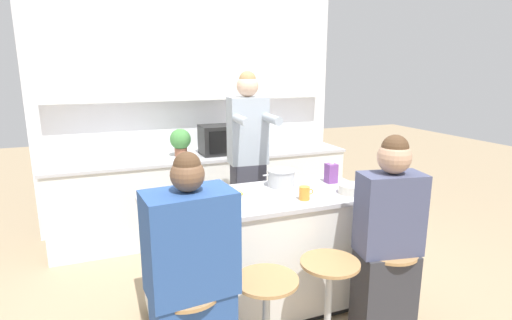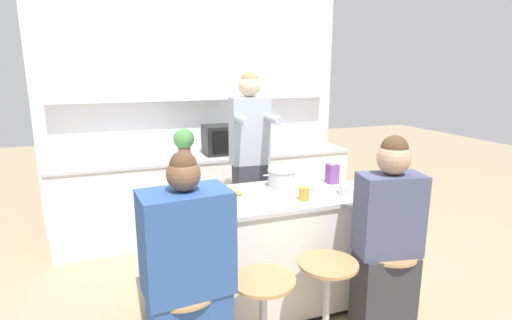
# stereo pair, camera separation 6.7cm
# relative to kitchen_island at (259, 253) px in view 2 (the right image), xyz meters

# --- Properties ---
(ground_plane) EXTENTS (16.00, 16.00, 0.00)m
(ground_plane) POSITION_rel_kitchen_island_xyz_m (0.00, 0.00, -0.46)
(ground_plane) COLOR tan
(wall_back) EXTENTS (3.42, 0.22, 2.70)m
(wall_back) POSITION_rel_kitchen_island_xyz_m (0.00, 1.97, 1.09)
(wall_back) COLOR white
(wall_back) RESTS_ON ground_plane
(back_counter) EXTENTS (3.17, 0.70, 0.89)m
(back_counter) POSITION_rel_kitchen_island_xyz_m (0.00, 1.63, -0.01)
(back_counter) COLOR white
(back_counter) RESTS_ON ground_plane
(kitchen_island) EXTENTS (1.67, 0.71, 0.90)m
(kitchen_island) POSITION_rel_kitchen_island_xyz_m (0.00, 0.00, 0.00)
(kitchen_island) COLOR black
(kitchen_island) RESTS_ON ground_plane
(bar_stool_center_right) EXTENTS (0.38, 0.38, 0.63)m
(bar_stool_center_right) POSITION_rel_kitchen_island_xyz_m (0.22, -0.61, -0.11)
(bar_stool_center_right) COLOR tan
(bar_stool_center_right) RESTS_ON ground_plane
(bar_stool_rightmost) EXTENTS (0.38, 0.38, 0.63)m
(bar_stool_rightmost) POSITION_rel_kitchen_island_xyz_m (0.67, -0.62, -0.11)
(bar_stool_rightmost) COLOR tan
(bar_stool_rightmost) RESTS_ON ground_plane
(person_cooking) EXTENTS (0.37, 0.56, 1.77)m
(person_cooking) POSITION_rel_kitchen_island_xyz_m (0.17, 0.70, 0.44)
(person_cooking) COLOR #383842
(person_cooking) RESTS_ON ground_plane
(person_wrapped_blanket) EXTENTS (0.48, 0.33, 1.39)m
(person_wrapped_blanket) POSITION_rel_kitchen_island_xyz_m (-0.64, -0.63, 0.20)
(person_wrapped_blanket) COLOR #2D5193
(person_wrapped_blanket) RESTS_ON ground_plane
(person_seated_near) EXTENTS (0.43, 0.33, 1.40)m
(person_seated_near) POSITION_rel_kitchen_island_xyz_m (0.64, -0.63, 0.19)
(person_seated_near) COLOR #333338
(person_seated_near) RESTS_ON ground_plane
(cooking_pot) EXTENTS (0.31, 0.22, 0.13)m
(cooking_pot) POSITION_rel_kitchen_island_xyz_m (0.25, 0.17, 0.51)
(cooking_pot) COLOR #B7BABC
(cooking_pot) RESTS_ON kitchen_island
(fruit_bowl) EXTENTS (0.21, 0.21, 0.07)m
(fruit_bowl) POSITION_rel_kitchen_island_xyz_m (0.66, -0.19, 0.48)
(fruit_bowl) COLOR silver
(fruit_bowl) RESTS_ON kitchen_island
(coffee_cup_near) EXTENTS (0.11, 0.08, 0.09)m
(coffee_cup_near) POSITION_rel_kitchen_island_xyz_m (0.26, -0.19, 0.49)
(coffee_cup_near) COLOR orange
(coffee_cup_near) RESTS_ON kitchen_island
(coffee_cup_far) EXTENTS (0.11, 0.08, 0.10)m
(coffee_cup_far) POSITION_rel_kitchen_island_xyz_m (-0.44, -0.11, 0.49)
(coffee_cup_far) COLOR white
(coffee_cup_far) RESTS_ON kitchen_island
(banana_bunch) EXTENTS (0.18, 0.13, 0.06)m
(banana_bunch) POSITION_rel_kitchen_island_xyz_m (-0.19, 0.07, 0.47)
(banana_bunch) COLOR yellow
(banana_bunch) RESTS_ON kitchen_island
(juice_carton) EXTENTS (0.08, 0.08, 0.17)m
(juice_carton) POSITION_rel_kitchen_island_xyz_m (0.66, 0.11, 0.52)
(juice_carton) COLOR #7A428E
(juice_carton) RESTS_ON kitchen_island
(microwave) EXTENTS (0.47, 0.33, 0.31)m
(microwave) POSITION_rel_kitchen_island_xyz_m (0.20, 1.57, 0.59)
(microwave) COLOR black
(microwave) RESTS_ON back_counter
(potted_plant) EXTENTS (0.22, 0.22, 0.29)m
(potted_plant) POSITION_rel_kitchen_island_xyz_m (-0.25, 1.63, 0.59)
(potted_plant) COLOR #93563D
(potted_plant) RESTS_ON back_counter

